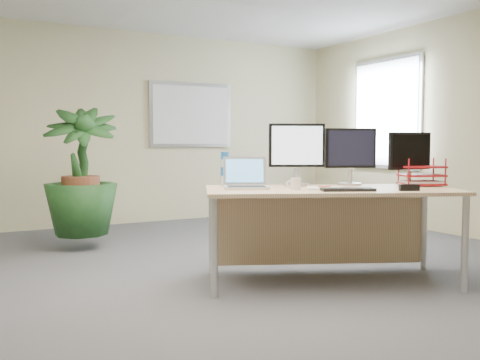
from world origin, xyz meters
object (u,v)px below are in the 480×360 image
floor_plant (81,179)px  monitor_left (297,150)px  monitor_right (350,153)px  desk (327,207)px  laptop (246,181)px

floor_plant → monitor_left: size_ratio=2.82×
floor_plant → monitor_right: floor_plant is taller
floor_plant → monitor_right: 2.89m
desk → monitor_left: size_ratio=4.09×
desk → monitor_left: 0.55m
monitor_right → laptop: 0.99m
monitor_left → monitor_right: monitor_left is taller
monitor_right → laptop: bearing=170.0°
monitor_left → laptop: bearing=178.3°
desk → monitor_right: (0.32, 0.09, 0.45)m
desk → laptop: laptop is taller
laptop → monitor_right: bearing=-10.0°
desk → floor_plant: size_ratio=1.45×
monitor_left → monitor_right: bearing=-18.3°
desk → laptop: bearing=158.1°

